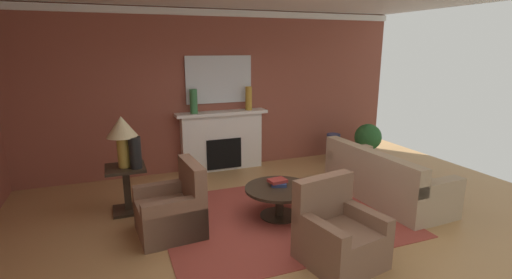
{
  "coord_description": "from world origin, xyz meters",
  "views": [
    {
      "loc": [
        -1.93,
        -4.25,
        2.4
      ],
      "look_at": [
        0.13,
        1.0,
        1.0
      ],
      "focal_mm": 26.22,
      "sensor_mm": 36.0,
      "label": 1
    }
  ],
  "objects_px": {
    "vase_mantel_left": "(194,101)",
    "vase_tall_corner": "(333,147)",
    "table_lamp": "(122,132)",
    "potted_plant": "(368,140)",
    "sofa": "(384,182)",
    "coffee_table": "(280,195)",
    "side_table": "(127,186)",
    "vase_on_side_table": "(135,153)",
    "fireplace": "(222,142)",
    "vase_mantel_right": "(249,98)",
    "armchair_facing_fireplace": "(338,237)",
    "mantel_mirror": "(219,80)",
    "armchair_near_window": "(173,211)"
  },
  "relations": [
    {
      "from": "potted_plant",
      "to": "vase_tall_corner",
      "type": "bearing_deg",
      "value": 147.39
    },
    {
      "from": "coffee_table",
      "to": "table_lamp",
      "type": "distance_m",
      "value": 2.43
    },
    {
      "from": "table_lamp",
      "to": "potted_plant",
      "type": "height_order",
      "value": "table_lamp"
    },
    {
      "from": "fireplace",
      "to": "vase_mantel_right",
      "type": "distance_m",
      "value": 1.02
    },
    {
      "from": "side_table",
      "to": "fireplace",
      "type": "bearing_deg",
      "value": 36.97
    },
    {
      "from": "fireplace",
      "to": "sofa",
      "type": "bearing_deg",
      "value": -50.86
    },
    {
      "from": "sofa",
      "to": "vase_mantel_left",
      "type": "distance_m",
      "value": 3.65
    },
    {
      "from": "vase_mantel_left",
      "to": "vase_tall_corner",
      "type": "height_order",
      "value": "vase_mantel_left"
    },
    {
      "from": "vase_mantel_left",
      "to": "potted_plant",
      "type": "height_order",
      "value": "vase_mantel_left"
    },
    {
      "from": "side_table",
      "to": "vase_on_side_table",
      "type": "bearing_deg",
      "value": -38.66
    },
    {
      "from": "table_lamp",
      "to": "potted_plant",
      "type": "relative_size",
      "value": 0.9
    },
    {
      "from": "mantel_mirror",
      "to": "vase_tall_corner",
      "type": "height_order",
      "value": "mantel_mirror"
    },
    {
      "from": "vase_tall_corner",
      "to": "potted_plant",
      "type": "relative_size",
      "value": 0.71
    },
    {
      "from": "armchair_facing_fireplace",
      "to": "fireplace",
      "type": "bearing_deg",
      "value": 94.2
    },
    {
      "from": "armchair_near_window",
      "to": "coffee_table",
      "type": "bearing_deg",
      "value": -2.5
    },
    {
      "from": "vase_tall_corner",
      "to": "side_table",
      "type": "bearing_deg",
      "value": -165.36
    },
    {
      "from": "mantel_mirror",
      "to": "vase_mantel_right",
      "type": "distance_m",
      "value": 0.69
    },
    {
      "from": "sofa",
      "to": "potted_plant",
      "type": "xyz_separation_m",
      "value": [
        1.02,
        1.75,
        0.19
      ]
    },
    {
      "from": "armchair_facing_fireplace",
      "to": "vase_mantel_left",
      "type": "xyz_separation_m",
      "value": [
        -0.82,
        3.66,
        1.1
      ]
    },
    {
      "from": "mantel_mirror",
      "to": "side_table",
      "type": "relative_size",
      "value": 1.87
    },
    {
      "from": "fireplace",
      "to": "vase_tall_corner",
      "type": "distance_m",
      "value": 2.43
    },
    {
      "from": "vase_on_side_table",
      "to": "vase_tall_corner",
      "type": "distance_m",
      "value": 4.36
    },
    {
      "from": "sofa",
      "to": "vase_on_side_table",
      "type": "distance_m",
      "value": 3.87
    },
    {
      "from": "vase_mantel_right",
      "to": "vase_tall_corner",
      "type": "bearing_deg",
      "value": -7.71
    },
    {
      "from": "vase_on_side_table",
      "to": "mantel_mirror",
      "type": "bearing_deg",
      "value": 43.73
    },
    {
      "from": "mantel_mirror",
      "to": "armchair_facing_fireplace",
      "type": "xyz_separation_m",
      "value": [
        0.27,
        -3.83,
        -1.48
      ]
    },
    {
      "from": "vase_on_side_table",
      "to": "vase_tall_corner",
      "type": "height_order",
      "value": "vase_on_side_table"
    },
    {
      "from": "vase_tall_corner",
      "to": "vase_on_side_table",
      "type": "bearing_deg",
      "value": -163.31
    },
    {
      "from": "fireplace",
      "to": "sofa",
      "type": "xyz_separation_m",
      "value": [
        1.98,
        -2.43,
        -0.26
      ]
    },
    {
      "from": "vase_mantel_left",
      "to": "armchair_near_window",
      "type": "bearing_deg",
      "value": -109.54
    },
    {
      "from": "vase_on_side_table",
      "to": "vase_tall_corner",
      "type": "xyz_separation_m",
      "value": [
        4.13,
        1.24,
        -0.64
      ]
    },
    {
      "from": "fireplace",
      "to": "coffee_table",
      "type": "distance_m",
      "value": 2.42
    },
    {
      "from": "side_table",
      "to": "vase_on_side_table",
      "type": "xyz_separation_m",
      "value": [
        0.15,
        -0.12,
        0.53
      ]
    },
    {
      "from": "fireplace",
      "to": "armchair_facing_fireplace",
      "type": "bearing_deg",
      "value": -85.8
    },
    {
      "from": "armchair_facing_fireplace",
      "to": "vase_mantel_right",
      "type": "relative_size",
      "value": 2.04
    },
    {
      "from": "fireplace",
      "to": "vase_on_side_table",
      "type": "bearing_deg",
      "value": -138.43
    },
    {
      "from": "fireplace",
      "to": "sofa",
      "type": "relative_size",
      "value": 0.84
    },
    {
      "from": "mantel_mirror",
      "to": "vase_mantel_left",
      "type": "xyz_separation_m",
      "value": [
        -0.55,
        -0.17,
        -0.38
      ]
    },
    {
      "from": "mantel_mirror",
      "to": "sofa",
      "type": "distance_m",
      "value": 3.55
    },
    {
      "from": "armchair_near_window",
      "to": "vase_tall_corner",
      "type": "height_order",
      "value": "armchair_near_window"
    },
    {
      "from": "vase_tall_corner",
      "to": "armchair_facing_fireplace",
      "type": "bearing_deg",
      "value": -121.89
    },
    {
      "from": "fireplace",
      "to": "armchair_near_window",
      "type": "bearing_deg",
      "value": -120.2
    },
    {
      "from": "fireplace",
      "to": "vase_mantel_left",
      "type": "distance_m",
      "value": 1.01
    },
    {
      "from": "vase_mantel_right",
      "to": "armchair_facing_fireplace",
      "type": "bearing_deg",
      "value": -94.34
    },
    {
      "from": "mantel_mirror",
      "to": "coffee_table",
      "type": "relative_size",
      "value": 1.31
    },
    {
      "from": "sofa",
      "to": "potted_plant",
      "type": "bearing_deg",
      "value": 59.78
    },
    {
      "from": "armchair_near_window",
      "to": "vase_mantel_left",
      "type": "bearing_deg",
      "value": 70.46
    },
    {
      "from": "sofa",
      "to": "coffee_table",
      "type": "relative_size",
      "value": 2.14
    },
    {
      "from": "fireplace",
      "to": "armchair_near_window",
      "type": "xyz_separation_m",
      "value": [
        -1.36,
        -2.34,
        -0.25
      ]
    },
    {
      "from": "table_lamp",
      "to": "vase_tall_corner",
      "type": "xyz_separation_m",
      "value": [
        4.28,
        1.12,
        -0.93
      ]
    }
  ]
}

